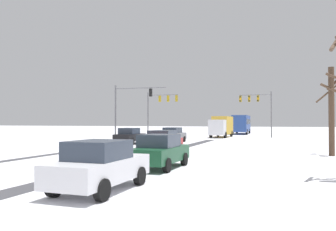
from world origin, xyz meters
The scene contains 14 objects.
wheel_track_left_lane centered at (-5.06, 16.69, 0.00)m, with size 0.80×36.73×0.01m, color #424247.
wheel_track_right_lane centered at (1.62, 16.69, 0.00)m, with size 1.10×36.73×0.01m, color #424247.
sidewalk_kerb_right centered at (9.93, 15.02, 0.06)m, with size 4.00×36.73×0.12m, color white.
traffic_signal_near_left centered at (-6.82, 29.51, 4.44)m, with size 6.25×0.63×6.50m.
traffic_signal_far_left centered at (-6.73, 39.47, 4.74)m, with size 4.63×0.49×6.50m.
traffic_signal_far_right centered at (6.74, 43.45, 4.74)m, with size 4.60×0.50×6.50m.
car_grey_lead centered at (-1.32, 28.87, 0.82)m, with size 2.01×4.19×1.62m.
car_black_second centered at (-4.50, 24.76, 0.82)m, with size 1.85×4.11×1.62m.
car_red_third centered at (1.80, 16.96, 0.82)m, with size 1.89×4.13×1.62m.
car_dark_green_fourth centered at (4.19, 9.87, 0.82)m, with size 1.91×4.14×1.62m.
car_white_fifth centered at (4.16, 4.35, 0.82)m, with size 1.87×4.12×1.62m.
bus_oncoming centered at (2.96, 56.87, 1.99)m, with size 2.84×11.05×3.38m.
box_truck_delivery centered at (1.66, 42.48, 1.63)m, with size 2.50×7.47×3.02m.
bare_tree_sidewalk_mid centered at (12.85, 18.74, 3.14)m, with size 1.64×1.70×5.81m.
Camera 1 is at (9.65, -5.00, 2.22)m, focal length 35.21 mm.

